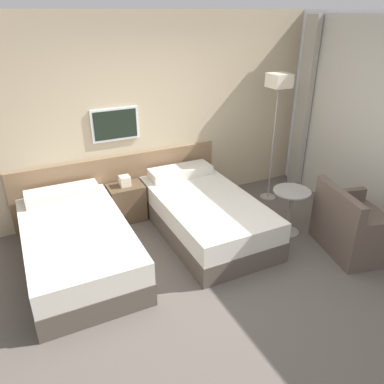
# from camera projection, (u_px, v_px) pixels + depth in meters

# --- Properties ---
(ground_plane) EXTENTS (16.00, 16.00, 0.00)m
(ground_plane) POSITION_uv_depth(u_px,v_px,m) (227.00, 282.00, 4.10)
(ground_plane) COLOR #5B544C
(wall_headboard) EXTENTS (10.00, 0.10, 2.70)m
(wall_headboard) POSITION_uv_depth(u_px,v_px,m) (150.00, 121.00, 5.22)
(wall_headboard) COLOR #C6B28E
(wall_headboard) RESTS_ON ground_plane
(bed_near_door) EXTENTS (1.13, 2.03, 0.65)m
(bed_near_door) POSITION_uv_depth(u_px,v_px,m) (77.00, 245.00, 4.28)
(bed_near_door) COLOR brown
(bed_near_door) RESTS_ON ground_plane
(bed_near_window) EXTENTS (1.13, 2.03, 0.65)m
(bed_near_window) POSITION_uv_depth(u_px,v_px,m) (205.00, 214.00, 4.93)
(bed_near_window) COLOR brown
(bed_near_window) RESTS_ON ground_plane
(nightstand) EXTENTS (0.48, 0.36, 0.66)m
(nightstand) POSITION_uv_depth(u_px,v_px,m) (127.00, 202.00, 5.24)
(nightstand) COLOR brown
(nightstand) RESTS_ON ground_plane
(floor_lamp) EXTENTS (0.28, 0.28, 1.90)m
(floor_lamp) POSITION_uv_depth(u_px,v_px,m) (278.00, 93.00, 5.24)
(floor_lamp) COLOR #9E9993
(floor_lamp) RESTS_ON ground_plane
(side_table) EXTENTS (0.48, 0.48, 0.62)m
(side_table) POSITION_uv_depth(u_px,v_px,m) (291.00, 203.00, 4.84)
(side_table) COLOR gray
(side_table) RESTS_ON ground_plane
(armchair) EXTENTS (0.94, 1.05, 0.83)m
(armchair) POSITION_uv_depth(u_px,v_px,m) (355.00, 230.00, 4.55)
(armchair) COLOR brown
(armchair) RESTS_ON ground_plane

